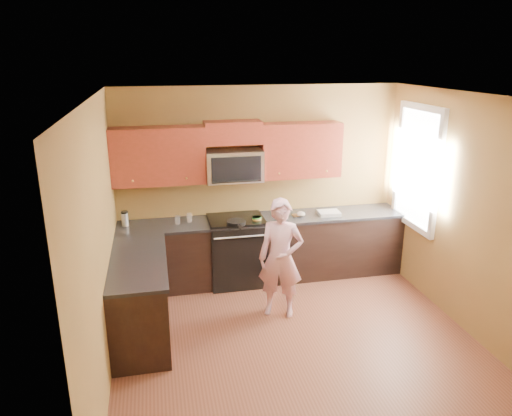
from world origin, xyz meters
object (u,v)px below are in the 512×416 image
object	(u,v)px
stove	(236,250)
travel_mug	(126,226)
butter_tub	(257,222)
woman	(281,258)
microwave	(234,181)
frying_pan	(236,224)

from	to	relation	value
stove	travel_mug	world-z (taller)	travel_mug
butter_tub	woman	bearing A→B (deg)	-82.86
microwave	travel_mug	distance (m)	1.57
microwave	butter_tub	distance (m)	0.64
microwave	woman	size ratio (longest dim) A/B	0.51
woman	frying_pan	world-z (taller)	woman
woman	frying_pan	size ratio (longest dim) A/B	3.41
travel_mug	microwave	bearing A→B (deg)	1.43
stove	frying_pan	world-z (taller)	frying_pan
woman	stove	bearing A→B (deg)	132.47
butter_tub	travel_mug	world-z (taller)	travel_mug
travel_mug	stove	bearing A→B (deg)	-3.43
stove	butter_tub	xyz separation A→B (m)	(0.27, -0.12, 0.45)
microwave	travel_mug	size ratio (longest dim) A/B	3.81
stove	butter_tub	world-z (taller)	butter_tub
butter_tub	travel_mug	distance (m)	1.75
woman	frying_pan	distance (m)	0.87
frying_pan	travel_mug	distance (m)	1.47
frying_pan	butter_tub	world-z (taller)	frying_pan
frying_pan	butter_tub	size ratio (longest dim) A/B	3.48
microwave	woman	distance (m)	1.37
woman	travel_mug	bearing A→B (deg)	171.52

